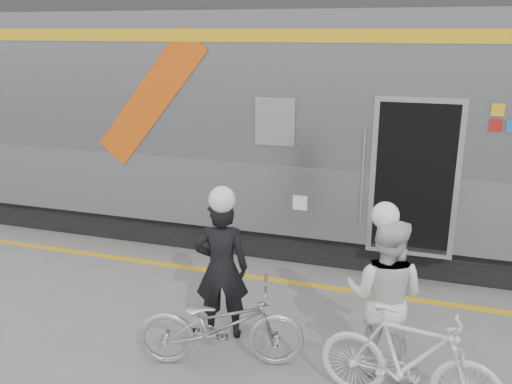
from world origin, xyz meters
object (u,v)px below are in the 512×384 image
at_px(woman, 384,297).
at_px(bicycle_left, 221,324).
at_px(man, 221,269).
at_px(bicycle_right, 409,360).

bearing_deg(woman, bicycle_left, 22.37).
bearing_deg(woman, man, 4.27).
xyz_separation_m(man, bicycle_left, (0.20, -0.55, -0.39)).
bearing_deg(man, woman, 159.32).
relative_size(man, bicycle_left, 0.95).
distance_m(woman, bicycle_right, 0.71).
distance_m(man, bicycle_right, 2.30).
bearing_deg(woman, bicycle_right, 126.99).
height_order(man, woman, woman).
height_order(bicycle_left, bicycle_right, bicycle_right).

